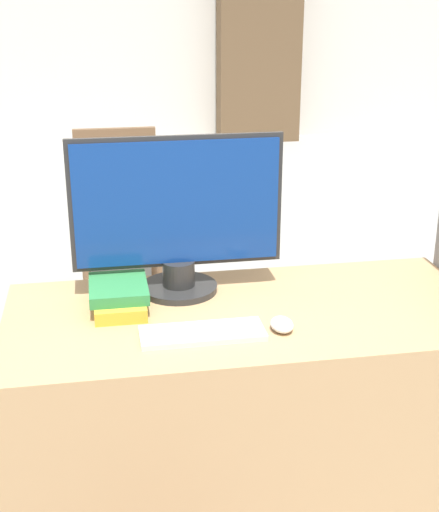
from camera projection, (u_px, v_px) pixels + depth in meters
The scene contains 8 objects.
wall_back at pixel (125, 14), 7.82m from camera, with size 12.00×0.06×2.80m.
desk at pixel (246, 421), 2.24m from camera, with size 1.43×0.65×0.77m.
monitor at pixel (177, 217), 2.16m from camera, with size 0.65×0.24×0.49m.
keyboard at pixel (202, 333), 1.95m from camera, with size 0.34×0.13×0.02m.
mouse at pixel (282, 324), 1.98m from camera, with size 0.06×0.09×0.04m.
book_stack at pixel (119, 296), 2.11m from camera, with size 0.17×0.24×0.07m.
far_chair at pixel (119, 211), 3.85m from camera, with size 0.44×0.44×0.96m.
bookshelf_far at pixel (259, 56), 8.00m from camera, with size 0.92×0.32×1.90m.
Camera 1 is at (-0.42, -1.54, 1.66)m, focal length 50.00 mm.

